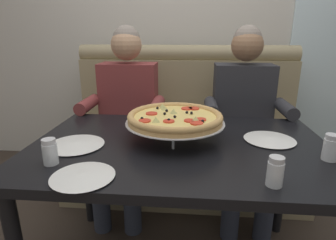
{
  "coord_description": "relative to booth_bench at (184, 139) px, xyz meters",
  "views": [
    {
      "loc": [
        0.05,
        -1.19,
        1.22
      ],
      "look_at": [
        -0.06,
        0.09,
        0.82
      ],
      "focal_mm": 29.59,
      "sensor_mm": 36.0,
      "label": 1
    }
  ],
  "objects": [
    {
      "name": "pizza",
      "position": [
        -0.03,
        -0.85,
        0.44
      ],
      "size": [
        0.47,
        0.47,
        0.14
      ],
      "color": "silver",
      "rests_on": "dining_table"
    },
    {
      "name": "booth_bench",
      "position": [
        0.0,
        0.0,
        0.0
      ],
      "size": [
        1.8,
        0.78,
        1.13
      ],
      "color": "#998966",
      "rests_on": "ground_plane"
    },
    {
      "name": "plate_far_side",
      "position": [
        -0.47,
        -0.98,
        0.34
      ],
      "size": [
        0.26,
        0.26,
        0.02
      ],
      "color": "white",
      "rests_on": "dining_table"
    },
    {
      "name": "diner_right",
      "position": [
        0.4,
        -0.27,
        0.31
      ],
      "size": [
        0.54,
        0.64,
        1.27
      ],
      "color": "#2D3342",
      "rests_on": "ground_plane"
    },
    {
      "name": "diner_left",
      "position": [
        -0.4,
        -0.27,
        0.31
      ],
      "size": [
        0.54,
        0.64,
        1.27
      ],
      "color": "#2D3342",
      "rests_on": "ground_plane"
    },
    {
      "name": "shaker_parmesan",
      "position": [
        0.61,
        -1.03,
        0.38
      ],
      "size": [
        0.06,
        0.06,
        0.11
      ],
      "color": "white",
      "rests_on": "dining_table"
    },
    {
      "name": "plate_near_left",
      "position": [
        -0.33,
        -1.26,
        0.34
      ],
      "size": [
        0.23,
        0.23,
        0.02
      ],
      "color": "white",
      "rests_on": "dining_table"
    },
    {
      "name": "back_wall_with_window",
      "position": [
        0.0,
        0.57,
        1.0
      ],
      "size": [
        6.0,
        0.12,
        2.8
      ],
      "primitive_type": "cube",
      "color": "beige",
      "rests_on": "ground_plane"
    },
    {
      "name": "shaker_oregano",
      "position": [
        -0.49,
        -1.16,
        0.38
      ],
      "size": [
        0.06,
        0.06,
        0.1
      ],
      "color": "white",
      "rests_on": "dining_table"
    },
    {
      "name": "shaker_pepper_flakes",
      "position": [
        0.33,
        -1.25,
        0.38
      ],
      "size": [
        0.05,
        0.05,
        0.1
      ],
      "color": "white",
      "rests_on": "dining_table"
    },
    {
      "name": "dining_table",
      "position": [
        0.0,
        -0.91,
        0.25
      ],
      "size": [
        1.37,
        0.88,
        0.73
      ],
      "color": "black",
      "rests_on": "ground_plane"
    },
    {
      "name": "plate_near_right",
      "position": [
        0.42,
        -0.83,
        0.34
      ],
      "size": [
        0.24,
        0.24,
        0.02
      ],
      "color": "white",
      "rests_on": "dining_table"
    }
  ]
}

